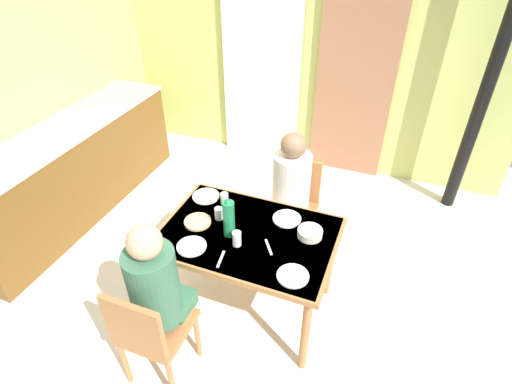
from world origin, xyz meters
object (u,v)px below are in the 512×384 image
chair_near_diner (149,331)px  water_bottle_green_near (229,218)px  kitchen_counter (73,171)px  person_far_diner (291,184)px  serving_bowl_center (310,233)px  person_near_diner (155,283)px  dining_table (248,243)px  chair_far_diner (294,202)px

chair_near_diner → water_bottle_green_near: size_ratio=2.84×
kitchen_counter → person_far_diner: bearing=2.7°
chair_near_diner → water_bottle_green_near: (0.22, 0.72, 0.40)m
serving_bowl_center → person_near_diner: bearing=-133.8°
dining_table → chair_near_diner: size_ratio=1.38×
kitchen_counter → dining_table: kitchen_counter is taller
chair_near_diner → person_near_diner: 0.31m
chair_far_diner → water_bottle_green_near: 0.94m
dining_table → kitchen_counter: bearing=165.6°
chair_near_diner → dining_table: bearing=66.7°
dining_table → person_far_diner: bearing=80.5°
person_near_diner → water_bottle_green_near: size_ratio=2.51×
kitchen_counter → water_bottle_green_near: size_ratio=8.07×
chair_far_diner → serving_bowl_center: (0.29, -0.64, 0.28)m
kitchen_counter → chair_far_diner: 2.19m
dining_table → person_near_diner: person_near_diner is taller
person_far_diner → water_bottle_green_near: bearing=72.2°
person_near_diner → serving_bowl_center: (0.73, 0.76, -0.00)m
dining_table → person_far_diner: 0.65m
chair_far_diner → water_bottle_green_near: size_ratio=2.84×
kitchen_counter → person_near_diner: 2.12m
serving_bowl_center → person_far_diner: bearing=120.2°
kitchen_counter → chair_near_diner: kitchen_counter is taller
person_near_diner → water_bottle_green_near: bearing=69.6°
person_far_diner → water_bottle_green_near: size_ratio=2.51×
kitchen_counter → chair_far_diner: kitchen_counter is taller
chair_near_diner → serving_bowl_center: size_ratio=5.12×
person_near_diner → water_bottle_green_near: person_near_diner is taller
chair_far_diner → person_near_diner: 1.50m
person_near_diner → dining_table: bearing=62.4°
dining_table → serving_bowl_center: size_ratio=7.08×
water_bottle_green_near → dining_table: bearing=24.5°
chair_far_diner → water_bottle_green_near: (-0.22, -0.82, 0.40)m
person_near_diner → person_far_diner: 1.34m
kitchen_counter → chair_far_diner: bearing=6.3°
chair_near_diner → chair_far_diner: same height
kitchen_counter → dining_table: bearing=-14.4°
dining_table → serving_bowl_center: serving_bowl_center is taller
dining_table → chair_near_diner: bearing=-113.3°
person_far_diner → serving_bowl_center: 0.58m
person_near_diner → serving_bowl_center: bearing=46.2°
person_near_diner → person_far_diner: same height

